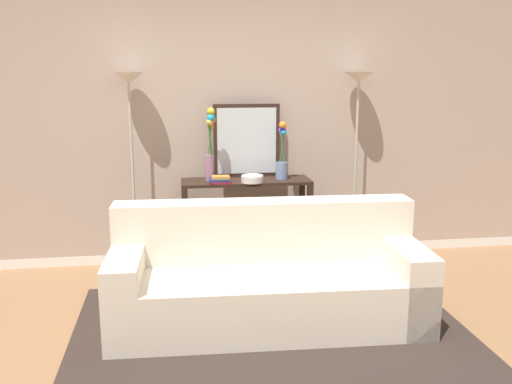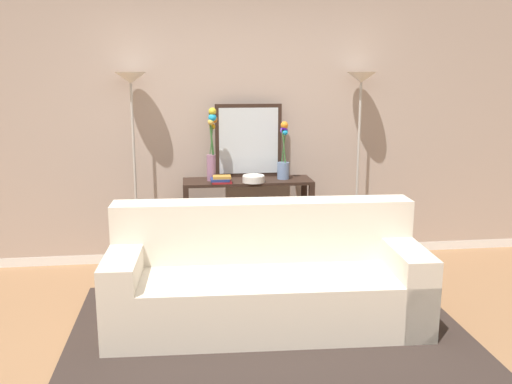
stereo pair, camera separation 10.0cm
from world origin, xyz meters
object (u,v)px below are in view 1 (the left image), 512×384
(couch, at_px, (267,282))
(vase_tall_flowers, at_px, (210,144))
(floor_lamp_right, at_px, (357,114))
(vase_short_flowers, at_px, (282,155))
(book_stack, at_px, (220,180))
(book_row_under_console, at_px, (217,263))
(floor_lamp_left, at_px, (130,117))
(console_table, at_px, (246,208))
(wall_mirror, at_px, (247,141))
(fruit_bowl, at_px, (252,179))

(couch, distance_m, vase_tall_flowers, 1.51)
(couch, relative_size, floor_lamp_right, 1.26)
(vase_short_flowers, bearing_deg, book_stack, -168.54)
(couch, xyz_separation_m, vase_tall_flowers, (-0.33, 1.19, 0.88))
(book_row_under_console, bearing_deg, floor_lamp_left, 173.34)
(vase_short_flowers, relative_size, book_row_under_console, 1.30)
(couch, bearing_deg, console_table, 90.09)
(couch, relative_size, wall_mirror, 3.35)
(couch, bearing_deg, wall_mirror, 88.92)
(floor_lamp_left, distance_m, vase_tall_flowers, 0.76)
(book_row_under_console, bearing_deg, wall_mirror, 27.16)
(book_stack, bearing_deg, vase_tall_flowers, 123.09)
(couch, height_order, floor_lamp_right, floor_lamp_right)
(book_stack, distance_m, book_row_under_console, 0.84)
(vase_tall_flowers, bearing_deg, wall_mirror, 24.79)
(vase_short_flowers, relative_size, book_stack, 2.84)
(wall_mirror, relative_size, vase_short_flowers, 1.28)
(vase_tall_flowers, relative_size, book_row_under_console, 1.61)
(console_table, relative_size, floor_lamp_right, 0.65)
(console_table, distance_m, floor_lamp_left, 1.35)
(couch, bearing_deg, vase_short_flowers, 74.33)
(vase_short_flowers, bearing_deg, wall_mirror, 153.30)
(wall_mirror, distance_m, book_stack, 0.50)
(floor_lamp_right, relative_size, wall_mirror, 2.67)
(vase_tall_flowers, height_order, fruit_bowl, vase_tall_flowers)
(console_table, bearing_deg, vase_tall_flowers, -179.09)
(wall_mirror, xyz_separation_m, fruit_bowl, (0.01, -0.28, -0.31))
(floor_lamp_right, relative_size, vase_short_flowers, 3.40)
(wall_mirror, xyz_separation_m, vase_tall_flowers, (-0.35, -0.16, -0.01))
(couch, distance_m, wall_mirror, 1.62)
(book_row_under_console, bearing_deg, floor_lamp_right, 3.69)
(floor_lamp_left, height_order, book_row_under_console, floor_lamp_left)
(floor_lamp_right, distance_m, wall_mirror, 1.08)
(couch, distance_m, fruit_bowl, 1.22)
(console_table, bearing_deg, floor_lamp_left, 175.14)
(book_stack, bearing_deg, wall_mirror, 44.45)
(vase_tall_flowers, relative_size, vase_short_flowers, 1.24)
(vase_short_flowers, relative_size, fruit_bowl, 2.67)
(console_table, bearing_deg, fruit_bowl, -71.24)
(floor_lamp_right, bearing_deg, console_table, -175.35)
(console_table, relative_size, floor_lamp_left, 0.65)
(vase_short_flowers, bearing_deg, couch, -105.67)
(vase_tall_flowers, bearing_deg, fruit_bowl, -17.41)
(couch, height_order, wall_mirror, wall_mirror)
(book_stack, height_order, book_row_under_console, book_stack)
(console_table, height_order, fruit_bowl, fruit_bowl)
(vase_tall_flowers, xyz_separation_m, book_stack, (0.07, -0.11, -0.31))
(floor_lamp_left, relative_size, floor_lamp_right, 1.00)
(couch, relative_size, console_table, 1.93)
(wall_mirror, height_order, book_row_under_console, wall_mirror)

